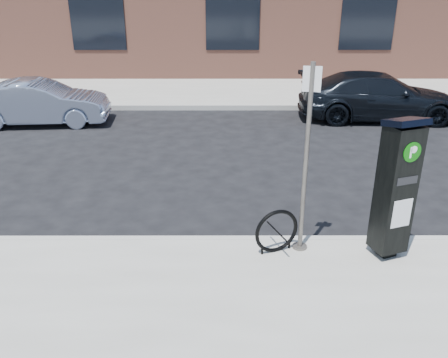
{
  "coord_description": "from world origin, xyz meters",
  "views": [
    {
      "loc": [
        -0.35,
        -6.41,
        3.94
      ],
      "look_at": [
        -0.34,
        0.5,
        0.92
      ],
      "focal_mm": 38.0,
      "sensor_mm": 36.0,
      "label": 1
    }
  ],
  "objects_px": {
    "bike_rack": "(277,231)",
    "car_silver": "(40,103)",
    "car_dark": "(379,96)",
    "sign_pole": "(306,163)",
    "parking_kiosk": "(396,187)"
  },
  "relations": [
    {
      "from": "sign_pole",
      "to": "car_silver",
      "type": "bearing_deg",
      "value": 140.84
    },
    {
      "from": "parking_kiosk",
      "to": "bike_rack",
      "type": "xyz_separation_m",
      "value": [
        -1.6,
        0.08,
        -0.74
      ]
    },
    {
      "from": "sign_pole",
      "to": "car_dark",
      "type": "relative_size",
      "value": 0.6
    },
    {
      "from": "sign_pole",
      "to": "bike_rack",
      "type": "bearing_deg",
      "value": -156.54
    },
    {
      "from": "parking_kiosk",
      "to": "car_dark",
      "type": "bearing_deg",
      "value": 54.43
    },
    {
      "from": "car_silver",
      "to": "parking_kiosk",
      "type": "bearing_deg",
      "value": -137.87
    },
    {
      "from": "bike_rack",
      "to": "car_silver",
      "type": "xyz_separation_m",
      "value": [
        -5.9,
        6.94,
        0.13
      ]
    },
    {
      "from": "sign_pole",
      "to": "bike_rack",
      "type": "relative_size",
      "value": 4.01
    },
    {
      "from": "bike_rack",
      "to": "car_silver",
      "type": "height_order",
      "value": "car_silver"
    },
    {
      "from": "sign_pole",
      "to": "car_silver",
      "type": "relative_size",
      "value": 0.74
    },
    {
      "from": "sign_pole",
      "to": "car_silver",
      "type": "height_order",
      "value": "sign_pole"
    },
    {
      "from": "car_silver",
      "to": "car_dark",
      "type": "distance_m",
      "value": 9.62
    },
    {
      "from": "parking_kiosk",
      "to": "bike_rack",
      "type": "distance_m",
      "value": 1.77
    },
    {
      "from": "parking_kiosk",
      "to": "sign_pole",
      "type": "bearing_deg",
      "value": 151.62
    },
    {
      "from": "bike_rack",
      "to": "sign_pole",
      "type": "bearing_deg",
      "value": -6.43
    }
  ]
}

